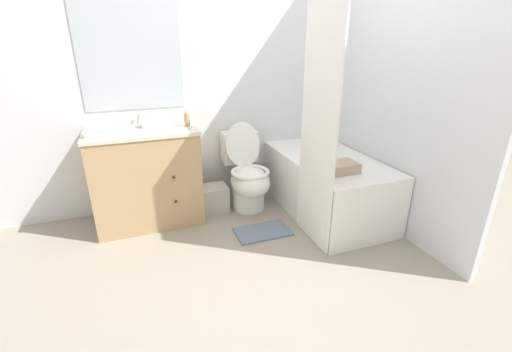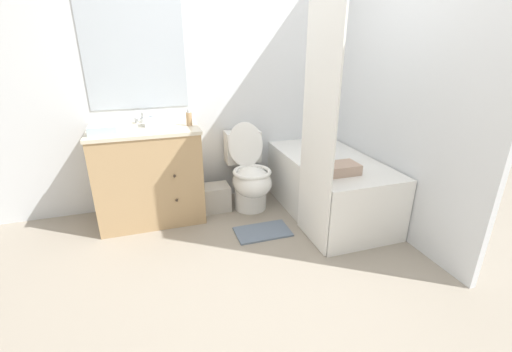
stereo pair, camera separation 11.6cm
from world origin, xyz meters
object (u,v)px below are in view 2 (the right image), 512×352
(bathtub, at_px, (329,185))
(soap_dispenser, at_px, (189,118))
(sink_faucet, at_px, (143,119))
(hand_towel_folded, at_px, (103,130))
(bath_towel_folded, at_px, (340,169))
(tissue_box, at_px, (154,121))
(vanity_cabinet, at_px, (149,173))
(wastebasket, at_px, (216,197))
(toilet, at_px, (249,176))
(bath_mat, at_px, (263,232))

(bathtub, distance_m, soap_dispenser, 1.43)
(sink_faucet, bearing_deg, hand_towel_folded, -132.32)
(bath_towel_folded, bearing_deg, hand_towel_folded, 160.61)
(tissue_box, bearing_deg, vanity_cabinet, -154.66)
(soap_dispenser, bearing_deg, tissue_box, 163.84)
(vanity_cabinet, height_order, sink_faucet, sink_faucet)
(bath_towel_folded, bearing_deg, soap_dispenser, 146.55)
(wastebasket, xyz_separation_m, bath_towel_folded, (0.89, -0.75, 0.47))
(toilet, distance_m, tissue_box, 1.02)
(bathtub, bearing_deg, toilet, 153.52)
(toilet, bearing_deg, vanity_cabinet, 175.85)
(vanity_cabinet, xyz_separation_m, toilet, (0.92, -0.07, -0.11))
(hand_towel_folded, distance_m, bath_towel_folded, 1.92)
(toilet, height_order, tissue_box, tissue_box)
(sink_faucet, bearing_deg, tissue_box, -60.55)
(wastebasket, height_order, tissue_box, tissue_box)
(hand_towel_folded, xyz_separation_m, bath_mat, (1.19, -0.45, -0.89))
(vanity_cabinet, relative_size, wastebasket, 3.50)
(vanity_cabinet, height_order, tissue_box, tissue_box)
(bathtub, xyz_separation_m, bath_towel_folded, (-0.12, -0.36, 0.31))
(vanity_cabinet, bearing_deg, hand_towel_folded, -156.12)
(soap_dispenser, xyz_separation_m, bath_mat, (0.50, -0.54, -0.92))
(vanity_cabinet, bearing_deg, wastebasket, -2.06)
(bath_towel_folded, xyz_separation_m, bath_mat, (-0.60, 0.18, -0.58))
(vanity_cabinet, xyz_separation_m, hand_towel_folded, (-0.31, -0.14, 0.45))
(hand_towel_folded, bearing_deg, tissue_box, 24.21)
(bath_mat, bearing_deg, bathtub, 13.89)
(vanity_cabinet, height_order, bathtub, vanity_cabinet)
(bathtub, relative_size, tissue_box, 9.14)
(tissue_box, bearing_deg, soap_dispenser, -16.16)
(sink_faucet, relative_size, bathtub, 0.10)
(vanity_cabinet, relative_size, bathtub, 0.67)
(sink_faucet, height_order, bath_towel_folded, sink_faucet)
(bathtub, height_order, wastebasket, bathtub)
(wastebasket, distance_m, bath_towel_folded, 1.25)
(bathtub, height_order, bath_towel_folded, bath_towel_folded)
(toilet, xyz_separation_m, hand_towel_folded, (-1.23, -0.07, 0.57))
(sink_faucet, bearing_deg, bath_mat, -41.69)
(sink_faucet, height_order, toilet, sink_faucet)
(toilet, distance_m, bath_towel_folded, 0.93)
(vanity_cabinet, height_order, wastebasket, vanity_cabinet)
(bathtub, height_order, soap_dispenser, soap_dispenser)
(sink_faucet, bearing_deg, toilet, -16.28)
(wastebasket, distance_m, bath_mat, 0.65)
(soap_dispenser, bearing_deg, bath_towel_folded, -33.45)
(hand_towel_folded, relative_size, bath_towel_folded, 0.73)
(sink_faucet, relative_size, tissue_box, 0.95)
(toilet, xyz_separation_m, bathtub, (0.68, -0.34, -0.05))
(bathtub, height_order, tissue_box, tissue_box)
(sink_faucet, distance_m, bathtub, 1.83)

